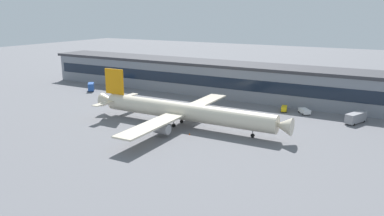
# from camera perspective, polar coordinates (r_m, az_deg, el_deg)

# --- Properties ---
(ground_plane) EXTENTS (600.00, 600.00, 0.00)m
(ground_plane) POSITION_cam_1_polar(r_m,az_deg,el_deg) (116.62, -2.33, -2.73)
(ground_plane) COLOR slate
(terminal_building) EXTENTS (194.84, 18.56, 13.76)m
(terminal_building) POSITION_cam_1_polar(r_m,az_deg,el_deg) (157.55, 7.12, 4.28)
(terminal_building) COLOR gray
(terminal_building) RESTS_ON ground_plane
(airliner) EXTENTS (66.46, 57.23, 15.99)m
(airliner) POSITION_cam_1_polar(r_m,az_deg,el_deg) (115.09, -1.39, -0.52)
(airliner) COLOR beige
(airliner) RESTS_ON ground_plane
(fuel_truck) EXTENTS (5.89, 8.82, 3.35)m
(fuel_truck) POSITION_cam_1_polar(r_m,az_deg,el_deg) (129.89, 23.81, -1.32)
(fuel_truck) COLOR gray
(fuel_truck) RESTS_ON ground_plane
(belt_loader) EXTENTS (6.36, 5.36, 1.95)m
(belt_loader) POSITION_cam_1_polar(r_m,az_deg,el_deg) (168.90, -11.93, 2.77)
(belt_loader) COLOR black
(belt_loader) RESTS_ON ground_plane
(pushback_tractor) EXTENTS (4.99, 5.39, 1.75)m
(pushback_tractor) POSITION_cam_1_polar(r_m,az_deg,el_deg) (135.45, 16.86, -0.45)
(pushback_tractor) COLOR white
(pushback_tractor) RESTS_ON ground_plane
(stair_truck) EXTENTS (5.74, 6.11, 3.55)m
(stair_truck) POSITION_cam_1_polar(r_m,az_deg,el_deg) (173.98, -15.18, 3.19)
(stair_truck) COLOR #2651A5
(stair_truck) RESTS_ON ground_plane
(follow_me_car) EXTENTS (2.83, 4.71, 1.85)m
(follow_me_car) POSITION_cam_1_polar(r_m,az_deg,el_deg) (136.95, 13.91, -0.07)
(follow_me_car) COLOR yellow
(follow_me_car) RESTS_ON ground_plane
(traffic_cone_0) EXTENTS (0.46, 0.46, 0.58)m
(traffic_cone_0) POSITION_cam_1_polar(r_m,az_deg,el_deg) (107.92, -0.37, -3.99)
(traffic_cone_0) COLOR #F2590C
(traffic_cone_0) RESTS_ON ground_plane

